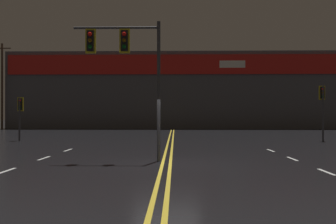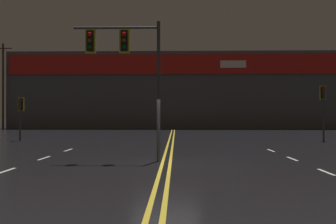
# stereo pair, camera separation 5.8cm
# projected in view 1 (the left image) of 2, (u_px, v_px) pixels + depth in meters

# --- Properties ---
(ground_plane) EXTENTS (200.00, 200.00, 0.00)m
(ground_plane) POSITION_uv_depth(u_px,v_px,m) (166.00, 164.00, 14.20)
(ground_plane) COLOR black
(road_markings) EXTENTS (15.81, 60.00, 0.01)m
(road_markings) POSITION_uv_depth(u_px,v_px,m) (198.00, 171.00, 12.48)
(road_markings) COLOR gold
(road_markings) RESTS_ON ground
(traffic_signal_median) EXTENTS (3.54, 0.36, 5.67)m
(traffic_signal_median) POSITION_uv_depth(u_px,v_px,m) (124.00, 55.00, 15.16)
(traffic_signal_median) COLOR #38383D
(traffic_signal_median) RESTS_ON ground
(traffic_signal_corner_northwest) EXTENTS (0.42, 0.36, 3.09)m
(traffic_signal_corner_northwest) POSITION_uv_depth(u_px,v_px,m) (20.00, 109.00, 26.51)
(traffic_signal_corner_northwest) COLOR #38383D
(traffic_signal_corner_northwest) RESTS_ON ground
(traffic_signal_corner_northeast) EXTENTS (0.42, 0.36, 3.89)m
(traffic_signal_corner_northeast) POSITION_uv_depth(u_px,v_px,m) (322.00, 100.00, 26.22)
(traffic_signal_corner_northeast) COLOR #38383D
(traffic_signal_corner_northeast) RESTS_ON ground
(building_backdrop) EXTENTS (42.47, 10.23, 9.81)m
(building_backdrop) POSITION_uv_depth(u_px,v_px,m) (173.00, 92.00, 51.84)
(building_backdrop) COLOR #4C4C51
(building_backdrop) RESTS_ON ground
(utility_pole_row) EXTENTS (45.48, 0.26, 10.72)m
(utility_pole_row) POSITION_uv_depth(u_px,v_px,m) (174.00, 85.00, 46.36)
(utility_pole_row) COLOR #4C3828
(utility_pole_row) RESTS_ON ground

